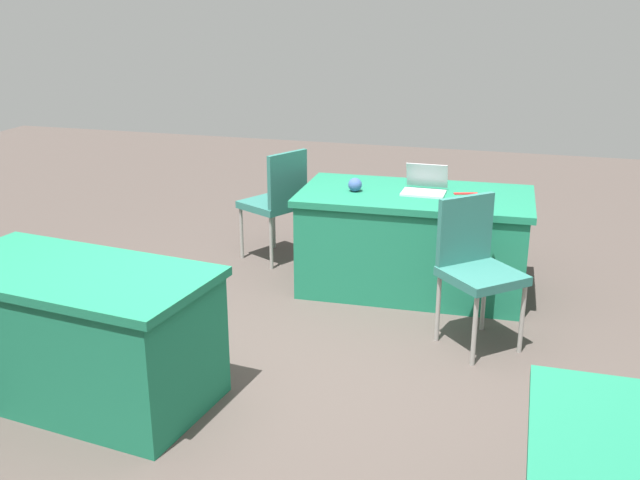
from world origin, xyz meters
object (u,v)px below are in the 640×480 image
table_foreground (414,241)px  scissors_red (466,194)px  chair_tucked_left (277,198)px  laptop_silver (424,187)px  yarn_ball (355,185)px  chair_tucked_right (476,262)px  table_mid_right (78,333)px

table_foreground → scissors_red: 0.54m
table_foreground → chair_tucked_left: (1.22, -0.32, 0.17)m
laptop_silver → scissors_red: size_ratio=1.80×
yarn_ball → laptop_silver: bearing=-167.9°
chair_tucked_left → laptop_silver: 1.33m
scissors_red → chair_tucked_left: bearing=-26.8°
table_foreground → laptop_silver: laptop_silver is taller
chair_tucked_right → table_mid_right: bearing=-11.3°
table_mid_right → yarn_ball: size_ratio=15.88×
chair_tucked_left → scissors_red: 1.62m
chair_tucked_right → chair_tucked_left: bearing=-76.4°
table_mid_right → yarn_ball: yarn_ball is taller
chair_tucked_right → yarn_ball: (0.98, -0.75, 0.26)m
table_foreground → scissors_red: scissors_red is taller
chair_tucked_left → laptop_silver: (-1.28, 0.29, 0.25)m
chair_tucked_left → laptop_silver: bearing=-74.8°
table_mid_right → yarn_ball: (-1.12, -2.04, 0.44)m
laptop_silver → chair_tucked_left: bearing=-11.8°
table_mid_right → scissors_red: (-1.94, -2.19, 0.39)m
laptop_silver → table_foreground: bearing=26.1°
table_mid_right → chair_tucked_right: chair_tucked_right is taller
table_mid_right → chair_tucked_right: (-2.09, -1.29, 0.18)m
table_foreground → yarn_ball: yarn_ball is taller
table_mid_right → yarn_ball: 2.37m
table_foreground → yarn_ball: (0.45, 0.08, 0.44)m
yarn_ball → chair_tucked_left: bearing=-27.6°
table_foreground → table_mid_right: size_ratio=1.06×
table_foreground → yarn_ball: size_ratio=16.90×
chair_tucked_left → laptop_silver: size_ratio=2.99×
yarn_ball → table_foreground: bearing=-169.8°
chair_tucked_left → yarn_ball: 0.90m
table_foreground → chair_tucked_right: bearing=122.3°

